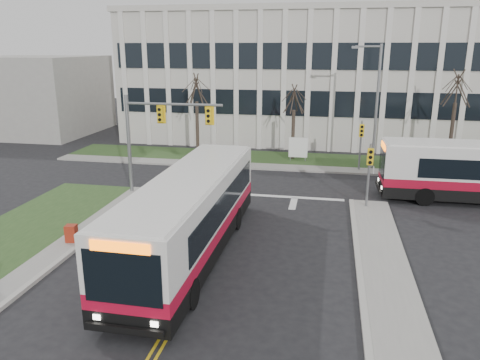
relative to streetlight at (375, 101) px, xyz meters
name	(u,v)px	position (x,y,z in m)	size (l,w,h in m)	color
ground	(216,248)	(-8.03, -16.20, -5.19)	(120.00, 120.00, 0.00)	black
sidewalk_west	(12,284)	(-15.03, -21.20, -5.12)	(1.20, 26.00, 0.14)	#9E9B93
sidewalk_east	(399,324)	(-0.53, -21.20, -5.12)	(2.00, 26.00, 0.14)	#9E9B93
sidewalk_cross	(329,170)	(-3.03, -1.00, -5.12)	(44.00, 1.60, 0.14)	#9E9B93
building_lawn	(329,161)	(-3.03, 1.80, -5.13)	(44.00, 5.00, 0.12)	#2B491F
office_building	(333,77)	(-3.03, 13.80, 0.81)	(40.00, 16.00, 12.00)	beige
building_annex	(37,95)	(-34.03, 9.80, -1.19)	(12.00, 12.00, 8.00)	#9E9B93
mast_arm_signal	(153,128)	(-13.65, -9.04, -0.94)	(6.11, 0.38, 6.20)	slate
signal_pole_near	(369,167)	(-0.83, -9.30, -2.69)	(0.34, 0.39, 3.80)	slate
signal_pole_far	(361,138)	(-0.83, -0.80, -2.69)	(0.34, 0.39, 3.80)	slate
streetlight	(375,101)	(0.00, 0.00, 0.00)	(2.15, 0.25, 9.20)	slate
directory_sign	(298,148)	(-5.53, 1.30, -4.02)	(1.50, 0.12, 2.00)	slate
tree_left	(196,91)	(-14.03, 1.80, 0.32)	(1.80, 1.80, 7.70)	#42352B
tree_mid	(294,100)	(-6.03, 2.00, -0.31)	(1.80, 1.80, 6.82)	#42352B
tree_right	(457,90)	(5.97, 1.80, 0.71)	(1.80, 1.80, 8.25)	#42352B
bus_main	(191,217)	(-8.95, -17.14, -3.39)	(2.92, 13.50, 3.60)	silver
newspaper_box_red	(72,235)	(-14.83, -17.10, -4.72)	(0.50, 0.45, 0.95)	maroon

